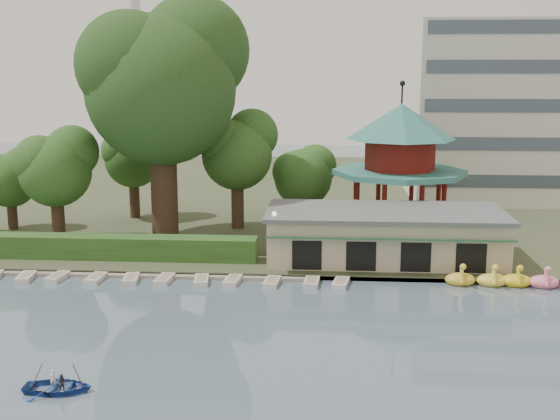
# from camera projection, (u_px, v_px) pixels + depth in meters

# --- Properties ---
(ground_plane) EXTENTS (220.00, 220.00, 0.00)m
(ground_plane) POSITION_uv_depth(u_px,v_px,m) (215.00, 379.00, 34.98)
(ground_plane) COLOR slate
(ground_plane) RESTS_ON ground
(shore) EXTENTS (220.00, 70.00, 0.40)m
(shore) POSITION_uv_depth(u_px,v_px,m) (283.00, 193.00, 85.79)
(shore) COLOR #424930
(shore) RESTS_ON ground
(embankment) EXTENTS (220.00, 0.60, 0.30)m
(embankment) POSITION_uv_depth(u_px,v_px,m) (252.00, 276.00, 51.87)
(embankment) COLOR gray
(embankment) RESTS_ON ground
(dock) EXTENTS (34.00, 1.60, 0.24)m
(dock) POSITION_uv_depth(u_px,v_px,m) (93.00, 273.00, 52.61)
(dock) COLOR gray
(dock) RESTS_ON ground
(boathouse) EXTENTS (18.60, 9.39, 3.90)m
(boathouse) POSITION_uv_depth(u_px,v_px,m) (385.00, 234.00, 55.31)
(boathouse) COLOR #C2B293
(boathouse) RESTS_ON shore
(pavilion) EXTENTS (12.40, 12.40, 13.50)m
(pavilion) POSITION_uv_depth(u_px,v_px,m) (400.00, 155.00, 63.96)
(pavilion) COLOR #C2B293
(pavilion) RESTS_ON shore
(hedge) EXTENTS (30.00, 2.00, 1.80)m
(hedge) POSITION_uv_depth(u_px,v_px,m) (70.00, 246.00, 55.81)
(hedge) COLOR #2F5A21
(hedge) RESTS_ON shore
(lamp_post) EXTENTS (0.36, 0.36, 4.28)m
(lamp_post) POSITION_uv_depth(u_px,v_px,m) (274.00, 229.00, 52.80)
(lamp_post) COLOR black
(lamp_post) RESTS_ON shore
(big_tree) EXTENTS (14.35, 13.37, 21.24)m
(big_tree) POSITION_uv_depth(u_px,v_px,m) (163.00, 77.00, 60.32)
(big_tree) COLOR #3A281C
(big_tree) RESTS_ON shore
(small_trees) EXTENTS (38.83, 16.11, 11.17)m
(small_trees) POSITION_uv_depth(u_px,v_px,m) (141.00, 163.00, 65.22)
(small_trees) COLOR #3A281C
(small_trees) RESTS_ON shore
(swan_boats) EXTENTS (11.93, 2.08, 1.92)m
(swan_boats) POSITION_uv_depth(u_px,v_px,m) (534.00, 281.00, 49.71)
(swan_boats) COLOR yellow
(swan_boats) RESTS_ON ground
(moored_rowboats) EXTENTS (34.60, 2.66, 0.36)m
(moored_rowboats) POSITION_uv_depth(u_px,v_px,m) (113.00, 278.00, 51.15)
(moored_rowboats) COLOR beige
(moored_rowboats) RESTS_ON ground
(rowboat_with_passengers) EXTENTS (4.76, 3.53, 2.01)m
(rowboat_with_passengers) POSITION_uv_depth(u_px,v_px,m) (58.00, 382.00, 33.49)
(rowboat_with_passengers) COLOR #214491
(rowboat_with_passengers) RESTS_ON ground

